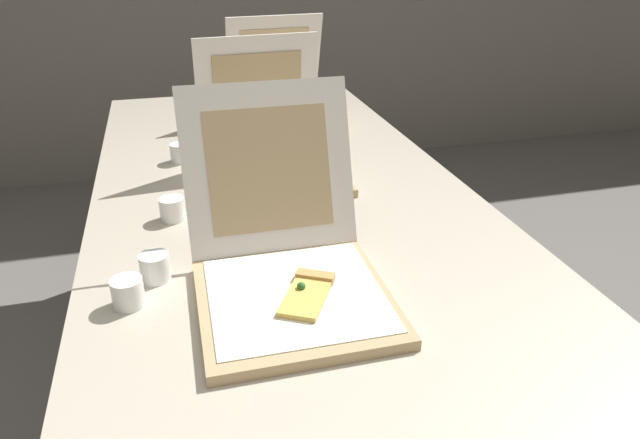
{
  "coord_description": "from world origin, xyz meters",
  "views": [
    {
      "loc": [
        -0.27,
        -0.6,
        1.37
      ],
      "look_at": [
        0.02,
        0.48,
        0.81
      ],
      "focal_mm": 32.32,
      "sensor_mm": 36.0,
      "label": 1
    }
  ],
  "objects_px": {
    "table": "(294,226)",
    "cup_white_near_center": "(155,267)",
    "cup_white_far": "(180,153)",
    "cup_white_near_left": "(128,293)",
    "pizza_box_front": "(289,269)",
    "pizza_box_middle": "(272,159)",
    "pizza_box_back": "(283,107)",
    "cup_white_mid": "(172,209)"
  },
  "relations": [
    {
      "from": "cup_white_far",
      "to": "cup_white_near_center",
      "type": "height_order",
      "value": "same"
    },
    {
      "from": "cup_white_near_left",
      "to": "cup_white_near_center",
      "type": "relative_size",
      "value": 1.0
    },
    {
      "from": "pizza_box_middle",
      "to": "cup_white_mid",
      "type": "height_order",
      "value": "pizza_box_middle"
    },
    {
      "from": "pizza_box_back",
      "to": "cup_white_far",
      "type": "xyz_separation_m",
      "value": [
        -0.38,
        -0.32,
        -0.02
      ]
    },
    {
      "from": "cup_white_near_left",
      "to": "cup_white_near_center",
      "type": "height_order",
      "value": "same"
    },
    {
      "from": "table",
      "to": "cup_white_near_center",
      "type": "relative_size",
      "value": 41.03
    },
    {
      "from": "cup_white_near_left",
      "to": "cup_white_mid",
      "type": "distance_m",
      "value": 0.35
    },
    {
      "from": "table",
      "to": "pizza_box_back",
      "type": "height_order",
      "value": "pizza_box_back"
    },
    {
      "from": "cup_white_far",
      "to": "cup_white_near_left",
      "type": "bearing_deg",
      "value": -99.93
    },
    {
      "from": "pizza_box_middle",
      "to": "cup_white_mid",
      "type": "bearing_deg",
      "value": -148.47
    },
    {
      "from": "pizza_box_back",
      "to": "cup_white_far",
      "type": "bearing_deg",
      "value": -143.98
    },
    {
      "from": "pizza_box_back",
      "to": "cup_white_near_left",
      "type": "xyz_separation_m",
      "value": [
        -0.51,
        -1.06,
        -0.02
      ]
    },
    {
      "from": "pizza_box_back",
      "to": "cup_white_near_center",
      "type": "distance_m",
      "value": 1.08
    },
    {
      "from": "pizza_box_back",
      "to": "cup_white_near_center",
      "type": "bearing_deg",
      "value": -119.51
    },
    {
      "from": "pizza_box_middle",
      "to": "cup_white_near_left",
      "type": "bearing_deg",
      "value": -128.65
    },
    {
      "from": "cup_white_far",
      "to": "cup_white_near_left",
      "type": "relative_size",
      "value": 1.0
    },
    {
      "from": "table",
      "to": "cup_white_near_left",
      "type": "xyz_separation_m",
      "value": [
        -0.38,
        -0.32,
        0.07
      ]
    },
    {
      "from": "table",
      "to": "cup_white_far",
      "type": "height_order",
      "value": "cup_white_far"
    },
    {
      "from": "pizza_box_front",
      "to": "cup_white_near_center",
      "type": "height_order",
      "value": "pizza_box_front"
    },
    {
      "from": "pizza_box_middle",
      "to": "cup_white_far",
      "type": "height_order",
      "value": "pizza_box_middle"
    },
    {
      "from": "cup_white_mid",
      "to": "cup_white_near_center",
      "type": "xyz_separation_m",
      "value": [
        -0.04,
        -0.26,
        0.0
      ]
    },
    {
      "from": "cup_white_near_center",
      "to": "cup_white_far",
      "type": "bearing_deg",
      "value": 83.07
    },
    {
      "from": "table",
      "to": "cup_white_near_center",
      "type": "xyz_separation_m",
      "value": [
        -0.33,
        -0.24,
        0.07
      ]
    },
    {
      "from": "table",
      "to": "pizza_box_back",
      "type": "distance_m",
      "value": 0.76
    },
    {
      "from": "cup_white_mid",
      "to": "pizza_box_front",
      "type": "bearing_deg",
      "value": -61.36
    },
    {
      "from": "cup_white_mid",
      "to": "pizza_box_middle",
      "type": "bearing_deg",
      "value": 35.93
    },
    {
      "from": "cup_white_near_left",
      "to": "pizza_box_back",
      "type": "bearing_deg",
      "value": 64.28
    },
    {
      "from": "table",
      "to": "cup_white_near_left",
      "type": "distance_m",
      "value": 0.5
    },
    {
      "from": "pizza_box_back",
      "to": "cup_white_mid",
      "type": "bearing_deg",
      "value": -124.6
    },
    {
      "from": "pizza_box_middle",
      "to": "pizza_box_back",
      "type": "xyz_separation_m",
      "value": [
        0.14,
        0.51,
        -0.0
      ]
    },
    {
      "from": "cup_white_near_left",
      "to": "cup_white_near_center",
      "type": "distance_m",
      "value": 0.09
    },
    {
      "from": "table",
      "to": "cup_white_mid",
      "type": "relative_size",
      "value": 41.03
    },
    {
      "from": "cup_white_mid",
      "to": "table",
      "type": "bearing_deg",
      "value": -5.2
    },
    {
      "from": "cup_white_mid",
      "to": "cup_white_far",
      "type": "bearing_deg",
      "value": 84.54
    },
    {
      "from": "cup_white_near_left",
      "to": "table",
      "type": "bearing_deg",
      "value": 39.65
    },
    {
      "from": "table",
      "to": "cup_white_far",
      "type": "bearing_deg",
      "value": 121.01
    },
    {
      "from": "cup_white_near_center",
      "to": "cup_white_near_left",
      "type": "bearing_deg",
      "value": -121.62
    },
    {
      "from": "table",
      "to": "cup_white_mid",
      "type": "xyz_separation_m",
      "value": [
        -0.29,
        0.03,
        0.07
      ]
    },
    {
      "from": "pizza_box_back",
      "to": "cup_white_near_center",
      "type": "height_order",
      "value": "pizza_box_back"
    },
    {
      "from": "cup_white_far",
      "to": "cup_white_near_left",
      "type": "height_order",
      "value": "same"
    },
    {
      "from": "pizza_box_front",
      "to": "pizza_box_middle",
      "type": "relative_size",
      "value": 1.25
    },
    {
      "from": "pizza_box_front",
      "to": "pizza_box_middle",
      "type": "xyz_separation_m",
      "value": [
        0.08,
        0.58,
        0.0
      ]
    }
  ]
}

